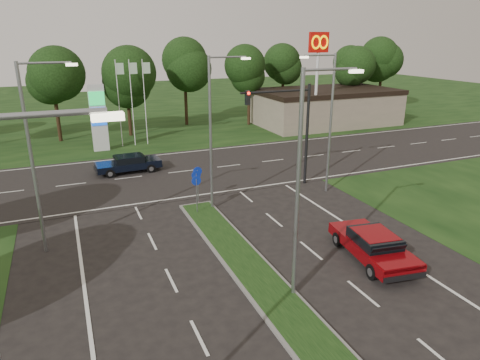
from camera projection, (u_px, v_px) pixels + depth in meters
name	position (u px, v px, depth m)	size (l,w,h in m)	color
verge_far	(116.00, 111.00, 59.92)	(160.00, 50.00, 0.02)	black
cross_road	(168.00, 173.00, 32.82)	(160.00, 12.00, 0.02)	black
median_kerb	(301.00, 328.00, 15.31)	(2.00, 26.00, 0.12)	slate
commercial_building	(325.00, 107.00, 50.70)	(16.00, 9.00, 4.00)	gray
streetlight_median_near	(303.00, 176.00, 15.82)	(2.53, 0.22, 9.00)	gray
streetlight_median_far	(214.00, 126.00, 24.56)	(2.53, 0.22, 9.00)	gray
streetlight_left_near	(6.00, 345.00, 7.18)	(2.53, 0.22, 9.00)	gray
streetlight_left_far	(35.00, 150.00, 19.42)	(2.53, 0.22, 9.00)	gray
streetlight_right_far	(328.00, 117.00, 27.41)	(2.53, 0.22, 9.00)	gray
traffic_signal	(291.00, 120.00, 28.71)	(5.10, 0.42, 7.00)	black
median_signs	(197.00, 182.00, 25.63)	(1.16, 1.76, 2.38)	gray
gas_pylon	(101.00, 116.00, 38.32)	(5.80, 1.26, 8.00)	silver
mcdonalds_sign	(318.00, 57.00, 43.81)	(2.20, 0.47, 10.40)	silver
treeline_far	(129.00, 68.00, 44.60)	(6.00, 6.00, 9.90)	black
red_sedan	(373.00, 245.00, 19.97)	(2.74, 5.27, 1.38)	maroon
navy_sedan	(128.00, 163.00, 32.89)	(4.89, 2.20, 1.32)	black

